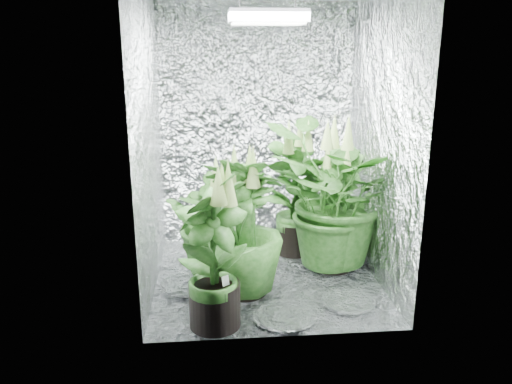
{
  "coord_description": "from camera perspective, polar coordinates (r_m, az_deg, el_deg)",
  "views": [
    {
      "loc": [
        -0.38,
        -3.36,
        1.62
      ],
      "look_at": [
        -0.07,
        0.0,
        0.66
      ],
      "focal_mm": 35.0,
      "sensor_mm": 36.0,
      "label": 1
    }
  ],
  "objects": [
    {
      "name": "ground",
      "position": [
        3.75,
        1.16,
        -9.7
      ],
      "size": [
        1.6,
        1.6,
        0.0
      ],
      "primitive_type": "plane",
      "color": "silver",
      "rests_on": "ground"
    },
    {
      "name": "plant_b",
      "position": [
        4.03,
        4.45,
        -0.05
      ],
      "size": [
        0.76,
        0.76,
        1.13
      ],
      "rotation": [
        0.0,
        0.0,
        0.73
      ],
      "color": "black",
      "rests_on": "ground"
    },
    {
      "name": "grow_lamp",
      "position": [
        3.39,
        1.34,
        19.37
      ],
      "size": [
        0.5,
        0.3,
        0.22
      ],
      "color": "gray",
      "rests_on": "ceiling"
    },
    {
      "name": "plant_label",
      "position": [
        3.0,
        -3.49,
        -10.23
      ],
      "size": [
        0.05,
        0.04,
        0.07
      ],
      "primitive_type": "cube",
      "rotation": [
        -0.21,
        0.0,
        0.6
      ],
      "color": "white",
      "rests_on": "plant_f"
    },
    {
      "name": "plant_d",
      "position": [
        3.35,
        -1.32,
        -4.1
      ],
      "size": [
        0.65,
        0.65,
        1.05
      ],
      "rotation": [
        0.0,
        0.0,
        2.88
      ],
      "color": "black",
      "rests_on": "ground"
    },
    {
      "name": "plant_f",
      "position": [
        2.96,
        -4.87,
        -6.97
      ],
      "size": [
        0.7,
        0.7,
        1.06
      ],
      "rotation": [
        0.0,
        0.0,
        4.04
      ],
      "color": "black",
      "rests_on": "ground"
    },
    {
      "name": "plant_a",
      "position": [
        3.63,
        -4.39,
        -3.33
      ],
      "size": [
        0.82,
        0.82,
        0.91
      ],
      "rotation": [
        0.0,
        0.0,
        0.12
      ],
      "color": "black",
      "rests_on": "ground"
    },
    {
      "name": "plant_e",
      "position": [
        3.75,
        9.04,
        -0.56
      ],
      "size": [
        1.34,
        1.34,
        1.2
      ],
      "rotation": [
        0.0,
        0.0,
        3.65
      ],
      "color": "black",
      "rests_on": "ground"
    },
    {
      "name": "walls",
      "position": [
        3.44,
        1.25,
        5.5
      ],
      "size": [
        1.62,
        1.62,
        2.0
      ],
      "color": "silver",
      "rests_on": "ground"
    },
    {
      "name": "plant_c",
      "position": [
        4.03,
        9.33,
        -1.44
      ],
      "size": [
        0.61,
        0.61,
        0.95
      ],
      "rotation": [
        0.0,
        0.0,
        1.95
      ],
      "color": "black",
      "rests_on": "ground"
    },
    {
      "name": "circulation_fan",
      "position": [
        4.16,
        8.6,
        -4.78
      ],
      "size": [
        0.21,
        0.32,
        0.39
      ],
      "rotation": [
        0.0,
        0.0,
        -0.37
      ],
      "color": "black",
      "rests_on": "ground"
    }
  ]
}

